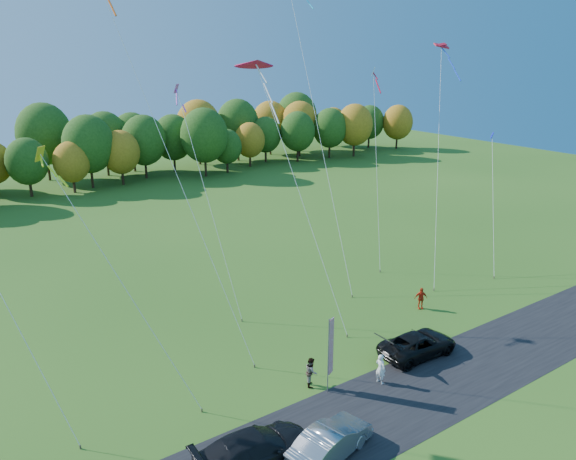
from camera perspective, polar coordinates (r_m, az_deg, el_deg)
ground at (r=34.06m, az=5.93°, el=-13.88°), size 160.00×160.00×0.00m
asphalt_strip at (r=31.66m, az=10.83°, el=-16.85°), size 90.00×6.00×0.01m
tree_line at (r=81.10m, az=-20.18°, el=4.00°), size 116.00×12.00×10.00m
black_suv at (r=35.85m, az=13.06°, el=-11.24°), size 5.22×2.60×1.42m
silver_sedan at (r=27.46m, az=4.31°, el=-20.67°), size 4.99×2.75×1.56m
dark_truck_a at (r=26.94m, az=-3.41°, el=-21.38°), size 5.83×2.57×1.67m
person_tailgate_a at (r=32.66m, az=9.38°, el=-13.73°), size 0.49×0.69×1.78m
person_tailgate_b at (r=32.10m, az=2.38°, el=-14.18°), size 0.97×1.03×1.69m
person_east at (r=41.78m, az=13.34°, el=-6.76°), size 1.02×0.80×1.62m
feather_flag at (r=30.81m, az=4.33°, el=-11.68°), size 0.54×0.28×4.40m
kite_delta_blue at (r=32.74m, az=-12.04°, el=7.51°), size 6.59×10.75×25.49m
kite_parafoil_orange at (r=45.69m, az=2.94°, el=10.86°), size 5.21×14.17×25.05m
kite_delta_red at (r=37.94m, az=0.55°, el=5.80°), size 2.84×10.97×18.55m
kite_parafoil_rainbow at (r=48.05m, az=15.00°, el=6.87°), size 9.39×8.53×18.74m
kite_diamond_yellow at (r=29.47m, az=-16.43°, el=-5.36°), size 5.57×7.01×13.77m
kite_diamond_green at (r=29.04m, az=-25.41°, el=-9.63°), size 3.22×5.32×10.89m
kite_diamond_white at (r=48.19m, az=9.00°, el=6.07°), size 3.30×5.41×16.84m
kite_diamond_pink at (r=38.82m, az=-8.04°, el=2.73°), size 1.70×6.72×15.97m
kite_diamond_blue_low at (r=50.87m, az=20.11°, el=2.56°), size 5.59×5.78×11.20m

